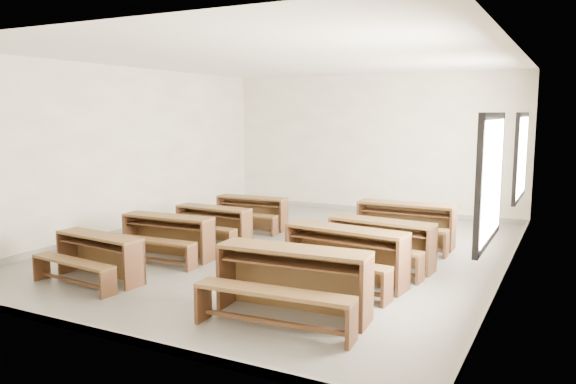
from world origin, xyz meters
The scene contains 9 objects.
room centered at (0.09, 0.00, 2.14)m, with size 8.50×8.50×3.20m.
desk_set_0 centered at (-1.55, -2.78, 0.38)m, with size 1.50×0.88×0.65m.
desk_set_1 centered at (-1.47, -1.39, 0.40)m, with size 1.58×0.89×0.69m.
desk_set_2 centered at (-1.47, -0.14, 0.38)m, with size 1.44×0.76×0.65m.
desk_set_3 centered at (-1.47, 1.22, 0.38)m, with size 1.49×0.86×0.65m.
desk_set_4 centered at (1.49, -2.80, 0.47)m, with size 1.84×1.05×0.80m.
desk_set_5 centered at (1.55, -1.35, 0.45)m, with size 1.79×1.05×0.77m.
desk_set_6 centered at (1.73, -0.34, 0.42)m, with size 1.67×0.96×0.72m.
desk_set_7 centered at (1.68, 1.20, 0.44)m, with size 1.68×0.87×0.76m.
Camera 1 is at (4.29, -8.30, 2.33)m, focal length 35.00 mm.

